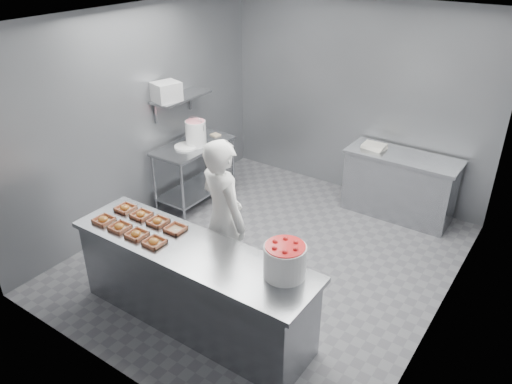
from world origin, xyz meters
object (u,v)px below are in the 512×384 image
at_px(tray_2, 137,234).
at_px(glaze_bucket, 196,133).
at_px(tray_7, 175,229).
at_px(back_counter, 399,185).
at_px(service_counter, 193,285).
at_px(tray_3, 154,242).
at_px(tray_0, 104,220).
at_px(tray_6, 158,221).
at_px(appliance, 166,92).
at_px(tray_4, 125,208).
at_px(tray_5, 141,215).
at_px(prep_table, 195,164).
at_px(tray_1, 120,227).
at_px(worker, 224,219).
at_px(strawberry_tub, 285,260).

distance_m(tray_2, glaze_bucket, 2.33).
bearing_deg(tray_7, back_counter, 68.49).
height_order(service_counter, tray_3, tray_3).
distance_m(tray_0, tray_7, 0.78).
distance_m(tray_6, appliance, 2.12).
relative_size(tray_4, tray_5, 1.00).
xyz_separation_m(prep_table, tray_5, (0.84, -1.80, 0.33)).
bearing_deg(tray_7, tray_4, -180.00).
distance_m(prep_table, appliance, 1.14).
bearing_deg(tray_4, tray_1, -50.66).
xyz_separation_m(worker, strawberry_tub, (1.02, -0.45, 0.17)).
bearing_deg(appliance, worker, -15.64).
height_order(tray_5, strawberry_tub, strawberry_tub).
height_order(prep_table, appliance, appliance).
relative_size(tray_4, strawberry_tub, 0.51).
bearing_deg(worker, tray_0, 56.61).
bearing_deg(tray_2, tray_7, 50.30).
distance_m(tray_1, tray_5, 0.29).
relative_size(back_counter, strawberry_tub, 4.06).
xyz_separation_m(prep_table, tray_7, (1.33, -1.80, 0.33)).
height_order(tray_0, tray_5, same).
height_order(service_counter, tray_6, tray_6).
bearing_deg(tray_4, service_counter, -7.97).
bearing_deg(tray_3, tray_4, 157.87).
xyz_separation_m(tray_1, tray_7, (0.48, 0.29, -0.00)).
bearing_deg(tray_3, tray_0, 180.00).
height_order(tray_0, tray_7, tray_0).
xyz_separation_m(back_counter, glaze_bucket, (-2.49, -1.31, 0.63)).
relative_size(tray_7, strawberry_tub, 0.51).
bearing_deg(service_counter, glaze_bucket, 129.28).
xyz_separation_m(back_counter, tray_5, (-1.71, -3.10, 0.47)).
bearing_deg(tray_7, strawberry_tub, 0.16).
height_order(glaze_bucket, appliance, appliance).
bearing_deg(tray_2, appliance, 124.47).
bearing_deg(tray_6, tray_5, 180.00).
distance_m(tray_3, tray_6, 0.38).
bearing_deg(worker, tray_7, 80.15).
bearing_deg(tray_3, tray_1, 180.00).
distance_m(tray_1, tray_7, 0.56).
height_order(service_counter, tray_7, tray_7).
height_order(tray_5, glaze_bucket, glaze_bucket).
distance_m(back_counter, tray_4, 3.69).
xyz_separation_m(worker, glaze_bucket, (-1.52, 1.34, 0.20)).
bearing_deg(appliance, glaze_bucket, 64.79).
distance_m(prep_table, tray_2, 2.38).
distance_m(worker, appliance, 2.20).
xyz_separation_m(prep_table, tray_6, (1.08, -1.80, 0.33)).
bearing_deg(worker, prep_table, -21.37).
distance_m(tray_2, tray_4, 0.56).
bearing_deg(tray_6, service_counter, -14.50).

